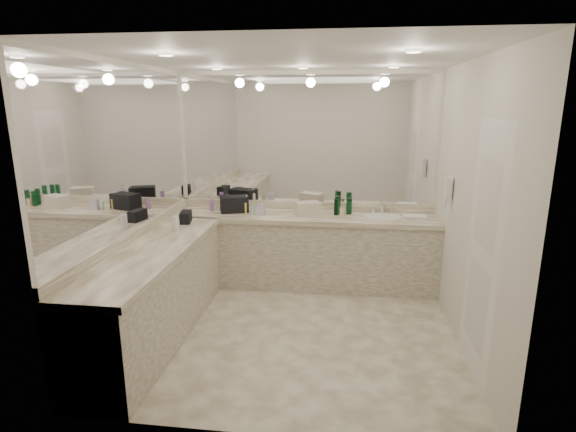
# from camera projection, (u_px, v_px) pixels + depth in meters

# --- Properties ---
(floor) EXTENTS (3.20, 3.20, 0.00)m
(floor) POSITION_uv_depth(u_px,v_px,m) (292.00, 329.00, 4.52)
(floor) COLOR beige
(floor) RESTS_ON ground
(ceiling) EXTENTS (3.20, 3.20, 0.00)m
(ceiling) POSITION_uv_depth(u_px,v_px,m) (293.00, 57.00, 3.89)
(ceiling) COLOR white
(ceiling) RESTS_ON floor
(wall_back) EXTENTS (3.20, 0.02, 2.60)m
(wall_back) POSITION_uv_depth(u_px,v_px,m) (306.00, 178.00, 5.65)
(wall_back) COLOR silver
(wall_back) RESTS_ON floor
(wall_left) EXTENTS (0.02, 3.00, 2.60)m
(wall_left) POSITION_uv_depth(u_px,v_px,m) (131.00, 199.00, 4.40)
(wall_left) COLOR silver
(wall_left) RESTS_ON floor
(wall_right) EXTENTS (0.02, 3.00, 2.60)m
(wall_right) POSITION_uv_depth(u_px,v_px,m) (470.00, 208.00, 4.01)
(wall_right) COLOR silver
(wall_right) RESTS_ON floor
(vanity_back_base) EXTENTS (3.20, 0.60, 0.84)m
(vanity_back_base) POSITION_uv_depth(u_px,v_px,m) (304.00, 252.00, 5.57)
(vanity_back_base) COLOR beige
(vanity_back_base) RESTS_ON floor
(vanity_back_top) EXTENTS (3.20, 0.64, 0.06)m
(vanity_back_top) POSITION_uv_depth(u_px,v_px,m) (304.00, 217.00, 5.46)
(vanity_back_top) COLOR silver
(vanity_back_top) RESTS_ON vanity_back_base
(vanity_left_base) EXTENTS (0.60, 2.40, 0.84)m
(vanity_left_base) POSITION_uv_depth(u_px,v_px,m) (154.00, 296.00, 4.29)
(vanity_left_base) COLOR beige
(vanity_left_base) RESTS_ON floor
(vanity_left_top) EXTENTS (0.64, 2.42, 0.06)m
(vanity_left_top) POSITION_uv_depth(u_px,v_px,m) (152.00, 252.00, 4.18)
(vanity_left_top) COLOR silver
(vanity_left_top) RESTS_ON vanity_left_base
(backsplash_back) EXTENTS (3.20, 0.04, 0.10)m
(backsplash_back) POSITION_uv_depth(u_px,v_px,m) (306.00, 206.00, 5.71)
(backsplash_back) COLOR silver
(backsplash_back) RESTS_ON vanity_back_top
(backsplash_left) EXTENTS (0.04, 3.00, 0.10)m
(backsplash_left) POSITION_uv_depth(u_px,v_px,m) (136.00, 234.00, 4.48)
(backsplash_left) COLOR silver
(backsplash_left) RESTS_ON vanity_left_top
(mirror_back) EXTENTS (3.12, 0.01, 1.55)m
(mirror_back) POSITION_uv_depth(u_px,v_px,m) (307.00, 140.00, 5.52)
(mirror_back) COLOR white
(mirror_back) RESTS_ON wall_back
(mirror_left) EXTENTS (0.01, 2.92, 1.55)m
(mirror_left) POSITION_uv_depth(u_px,v_px,m) (128.00, 151.00, 4.28)
(mirror_left) COLOR white
(mirror_left) RESTS_ON wall_left
(sink) EXTENTS (0.44, 0.44, 0.03)m
(sink) POSITION_uv_depth(u_px,v_px,m) (383.00, 217.00, 5.34)
(sink) COLOR white
(sink) RESTS_ON vanity_back_top
(faucet) EXTENTS (0.24, 0.16, 0.14)m
(faucet) POSITION_uv_depth(u_px,v_px,m) (382.00, 207.00, 5.53)
(faucet) COLOR silver
(faucet) RESTS_ON vanity_back_top
(wall_phone) EXTENTS (0.06, 0.10, 0.24)m
(wall_phone) POSITION_uv_depth(u_px,v_px,m) (448.00, 189.00, 4.68)
(wall_phone) COLOR white
(wall_phone) RESTS_ON wall_right
(door) EXTENTS (0.02, 0.82, 2.10)m
(door) POSITION_uv_depth(u_px,v_px,m) (482.00, 253.00, 3.59)
(door) COLOR white
(door) RESTS_ON wall_right
(black_toiletry_bag) EXTENTS (0.39, 0.31, 0.19)m
(black_toiletry_bag) POSITION_uv_depth(u_px,v_px,m) (234.00, 204.00, 5.58)
(black_toiletry_bag) COLOR black
(black_toiletry_bag) RESTS_ON vanity_back_top
(black_bag_spill) EXTENTS (0.15, 0.25, 0.13)m
(black_bag_spill) POSITION_uv_depth(u_px,v_px,m) (186.00, 217.00, 5.09)
(black_bag_spill) COLOR black
(black_bag_spill) RESTS_ON vanity_left_top
(cream_cosmetic_case) EXTENTS (0.34, 0.27, 0.17)m
(cream_cosmetic_case) POSITION_uv_depth(u_px,v_px,m) (308.00, 208.00, 5.42)
(cream_cosmetic_case) COLOR beige
(cream_cosmetic_case) RESTS_ON vanity_back_top
(hand_towel) EXTENTS (0.26, 0.17, 0.04)m
(hand_towel) POSITION_uv_depth(u_px,v_px,m) (415.00, 217.00, 5.25)
(hand_towel) COLOR white
(hand_towel) RESTS_ON vanity_back_top
(lotion_left) EXTENTS (0.07, 0.07, 0.16)m
(lotion_left) POSITION_uv_depth(u_px,v_px,m) (175.00, 223.00, 4.77)
(lotion_left) COLOR white
(lotion_left) RESTS_ON vanity_left_top
(soap_bottle_a) EXTENTS (0.10, 0.10, 0.20)m
(soap_bottle_a) POSITION_uv_depth(u_px,v_px,m) (247.00, 203.00, 5.61)
(soap_bottle_a) COLOR silver
(soap_bottle_a) RESTS_ON vanity_back_top
(soap_bottle_b) EXTENTS (0.10, 0.10, 0.20)m
(soap_bottle_b) POSITION_uv_depth(u_px,v_px,m) (261.00, 207.00, 5.42)
(soap_bottle_b) COLOR silver
(soap_bottle_b) RESTS_ON vanity_back_top
(soap_bottle_c) EXTENTS (0.16, 0.16, 0.17)m
(soap_bottle_c) POSITION_uv_depth(u_px,v_px,m) (307.00, 209.00, 5.40)
(soap_bottle_c) COLOR #FFD299
(soap_bottle_c) RESTS_ON vanity_back_top
(green_bottle_0) EXTENTS (0.07, 0.07, 0.20)m
(green_bottle_0) POSITION_uv_depth(u_px,v_px,m) (349.00, 206.00, 5.47)
(green_bottle_0) COLOR #0E542C
(green_bottle_0) RESTS_ON vanity_back_top
(green_bottle_1) EXTENTS (0.07, 0.07, 0.21)m
(green_bottle_1) POSITION_uv_depth(u_px,v_px,m) (338.00, 205.00, 5.51)
(green_bottle_1) COLOR #0E542C
(green_bottle_1) RESTS_ON vanity_back_top
(green_bottle_2) EXTENTS (0.06, 0.06, 0.20)m
(green_bottle_2) POSITION_uv_depth(u_px,v_px,m) (337.00, 207.00, 5.42)
(green_bottle_2) COLOR #0E542C
(green_bottle_2) RESTS_ON vanity_back_top
(amenity_bottle_0) EXTENTS (0.04, 0.04, 0.13)m
(amenity_bottle_0) POSITION_uv_depth(u_px,v_px,m) (246.00, 208.00, 5.53)
(amenity_bottle_0) COLOR #F2D84C
(amenity_bottle_0) RESTS_ON vanity_back_top
(amenity_bottle_1) EXTENTS (0.06, 0.06, 0.10)m
(amenity_bottle_1) POSITION_uv_depth(u_px,v_px,m) (342.00, 211.00, 5.41)
(amenity_bottle_1) COLOR #E0B28C
(amenity_bottle_1) RESTS_ON vanity_back_top
(amenity_bottle_2) EXTENTS (0.05, 0.05, 0.15)m
(amenity_bottle_2) POSITION_uv_depth(u_px,v_px,m) (212.00, 205.00, 5.63)
(amenity_bottle_2) COLOR #9966B2
(amenity_bottle_2) RESTS_ON vanity_back_top
(amenity_bottle_3) EXTENTS (0.05, 0.05, 0.14)m
(amenity_bottle_3) POSITION_uv_depth(u_px,v_px,m) (310.00, 210.00, 5.38)
(amenity_bottle_3) COLOR #E0B28C
(amenity_bottle_3) RESTS_ON vanity_back_top
(amenity_bottle_4) EXTENTS (0.05, 0.05, 0.11)m
(amenity_bottle_4) POSITION_uv_depth(u_px,v_px,m) (253.00, 210.00, 5.45)
(amenity_bottle_4) COLOR silver
(amenity_bottle_4) RESTS_ON vanity_back_top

